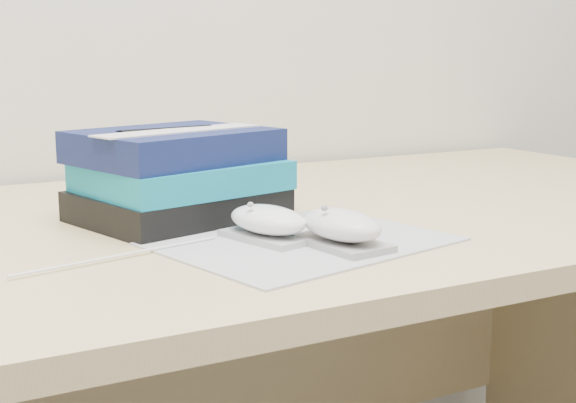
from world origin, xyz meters
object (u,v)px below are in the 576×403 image
desk (255,356)px  book_stack (178,176)px  mouse_front (341,228)px  pouch (168,175)px  mouse_rear (268,223)px

desk → book_stack: bearing=-158.9°
desk → mouse_front: 0.39m
pouch → mouse_front: bearing=-65.4°
book_stack → desk: bearing=21.1°
mouse_rear → book_stack: book_stack is taller
pouch → book_stack: bearing=-48.4°
mouse_rear → mouse_front: bearing=-50.0°
desk → pouch: (-0.14, -0.04, 0.29)m
mouse_front → pouch: 0.27m
desk → pouch: size_ratio=11.35×
mouse_front → book_stack: bearing=113.6°
book_stack → pouch: 0.01m
mouse_front → book_stack: (-0.10, 0.24, 0.03)m
book_stack → pouch: size_ratio=2.01×
mouse_front → book_stack: book_stack is taller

